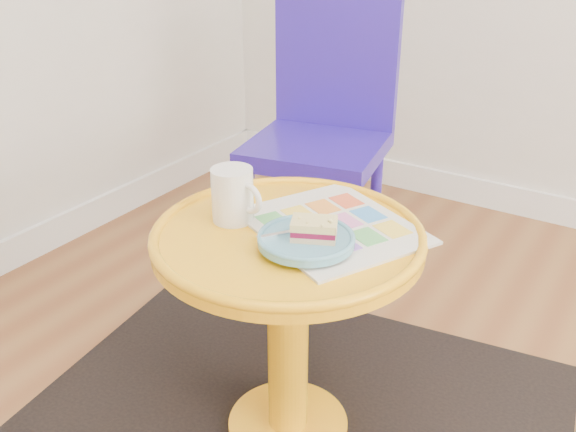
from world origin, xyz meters
The scene contains 9 objects.
room_walls centered at (-0.99, 0.99, 0.06)m, with size 4.00×4.00×4.00m.
rug centered at (-0.73, 0.43, 0.00)m, with size 1.30×1.10×0.01m, color black.
side_table centered at (-0.73, 0.43, 0.40)m, with size 0.58×0.58×0.55m.
chair centered at (-1.06, 1.16, 0.54)m, with size 0.48×0.49×0.93m.
newspaper centered at (-0.67, 0.51, 0.55)m, with size 0.36×0.31×0.01m, color silver.
mug centered at (-0.87, 0.42, 0.62)m, with size 0.13×0.09×0.12m.
plate centered at (-0.67, 0.39, 0.57)m, with size 0.20×0.20×0.02m.
cake_slice centered at (-0.65, 0.40, 0.60)m, with size 0.11×0.09×0.04m.
fork centered at (-0.70, 0.40, 0.58)m, with size 0.10×0.13×0.00m.
Camera 1 is at (-0.08, -0.58, 1.18)m, focal length 40.00 mm.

